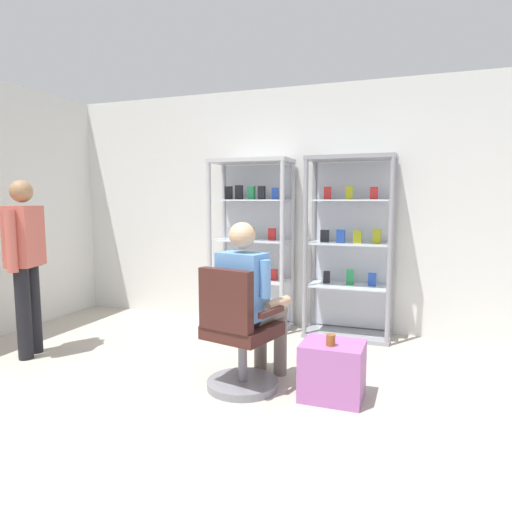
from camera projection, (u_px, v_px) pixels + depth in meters
ground_plane at (173, 460)px, 2.57m from camera, size 7.20×7.20×0.00m
back_wall at (306, 209)px, 5.20m from camera, size 6.00×0.10×2.70m
display_cabinet_left at (253, 243)px, 5.22m from camera, size 0.90×0.45×1.90m
display_cabinet_right at (350, 246)px, 4.84m from camera, size 0.90×0.45×1.90m
office_chair at (238, 340)px, 3.47m from camera, size 0.62×0.58×0.96m
seated_shopkeeper at (251, 296)px, 3.56m from camera, size 0.55×0.62×1.29m
storage_crate at (332, 371)px, 3.35m from camera, size 0.45×0.37×0.42m
tea_glass at (331, 340)px, 3.26m from camera, size 0.07×0.07×0.08m
standing_customer at (25, 257)px, 4.19m from camera, size 0.32×0.50×1.63m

